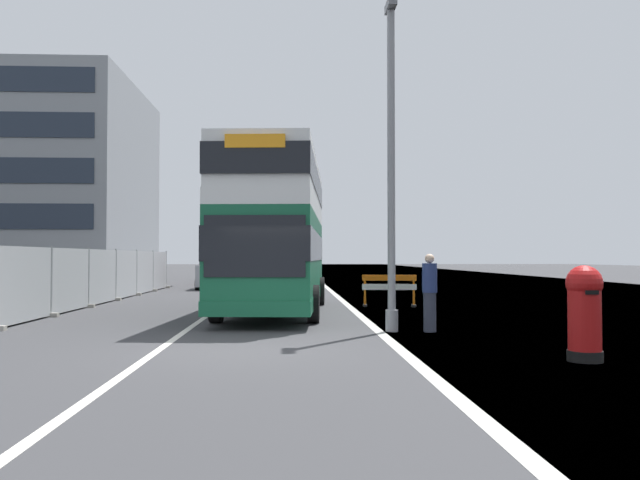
{
  "coord_description": "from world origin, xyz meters",
  "views": [
    {
      "loc": [
        0.9,
        -12.12,
        1.73
      ],
      "look_at": [
        1.71,
        5.42,
        2.2
      ],
      "focal_mm": 35.8,
      "sensor_mm": 36.0,
      "label": 1
    }
  ],
  "objects_px": {
    "roadworks_barrier": "(389,286)",
    "car_oncoming_near": "(218,271)",
    "pedestrian_at_kerb": "(430,292)",
    "double_decker_bus": "(277,232)",
    "lamppost_foreground": "(391,175)",
    "car_receding_mid": "(224,268)",
    "car_receding_far": "(233,267)",
    "car_far_side": "(277,265)",
    "red_pillar_postbox": "(584,309)"
  },
  "relations": [
    {
      "from": "roadworks_barrier",
      "to": "car_oncoming_near",
      "type": "xyz_separation_m",
      "value": [
        -7.39,
        12.82,
        0.26
      ]
    },
    {
      "from": "car_receding_mid",
      "to": "car_far_side",
      "type": "height_order",
      "value": "car_far_side"
    },
    {
      "from": "double_decker_bus",
      "to": "car_oncoming_near",
      "type": "bearing_deg",
      "value": 103.51
    },
    {
      "from": "double_decker_bus",
      "to": "red_pillar_postbox",
      "type": "distance_m",
      "value": 11.22
    },
    {
      "from": "roadworks_barrier",
      "to": "pedestrian_at_kerb",
      "type": "distance_m",
      "value": 7.4
    },
    {
      "from": "double_decker_bus",
      "to": "red_pillar_postbox",
      "type": "height_order",
      "value": "double_decker_bus"
    },
    {
      "from": "double_decker_bus",
      "to": "roadworks_barrier",
      "type": "relative_size",
      "value": 5.89
    },
    {
      "from": "car_far_side",
      "to": "car_receding_far",
      "type": "bearing_deg",
      "value": -116.95
    },
    {
      "from": "pedestrian_at_kerb",
      "to": "car_receding_far",
      "type": "bearing_deg",
      "value": 102.73
    },
    {
      "from": "double_decker_bus",
      "to": "car_oncoming_near",
      "type": "xyz_separation_m",
      "value": [
        -3.53,
        14.71,
        -1.56
      ]
    },
    {
      "from": "car_receding_mid",
      "to": "car_far_side",
      "type": "bearing_deg",
      "value": 76.29
    },
    {
      "from": "red_pillar_postbox",
      "to": "roadworks_barrier",
      "type": "distance_m",
      "value": 11.72
    },
    {
      "from": "car_receding_mid",
      "to": "car_far_side",
      "type": "distance_m",
      "value": 13.27
    },
    {
      "from": "lamppost_foreground",
      "to": "car_far_side",
      "type": "relative_size",
      "value": 1.71
    },
    {
      "from": "car_receding_mid",
      "to": "car_receding_far",
      "type": "height_order",
      "value": "car_receding_mid"
    },
    {
      "from": "red_pillar_postbox",
      "to": "car_oncoming_near",
      "type": "distance_m",
      "value": 26.01
    },
    {
      "from": "car_receding_far",
      "to": "car_far_side",
      "type": "bearing_deg",
      "value": 63.05
    },
    {
      "from": "red_pillar_postbox",
      "to": "car_receding_mid",
      "type": "bearing_deg",
      "value": 106.69
    },
    {
      "from": "double_decker_bus",
      "to": "lamppost_foreground",
      "type": "distance_m",
      "value": 6.16
    },
    {
      "from": "car_oncoming_near",
      "to": "pedestrian_at_kerb",
      "type": "xyz_separation_m",
      "value": [
        7.18,
        -20.22,
        -0.05
      ]
    },
    {
      "from": "red_pillar_postbox",
      "to": "car_receding_mid",
      "type": "relative_size",
      "value": 0.4
    },
    {
      "from": "roadworks_barrier",
      "to": "car_oncoming_near",
      "type": "height_order",
      "value": "car_oncoming_near"
    },
    {
      "from": "car_receding_mid",
      "to": "car_receding_far",
      "type": "bearing_deg",
      "value": 89.77
    },
    {
      "from": "red_pillar_postbox",
      "to": "roadworks_barrier",
      "type": "xyz_separation_m",
      "value": [
        -1.46,
        11.63,
        -0.17
      ]
    },
    {
      "from": "car_oncoming_near",
      "to": "pedestrian_at_kerb",
      "type": "bearing_deg",
      "value": -70.44
    },
    {
      "from": "car_oncoming_near",
      "to": "car_far_side",
      "type": "bearing_deg",
      "value": 81.59
    },
    {
      "from": "car_oncoming_near",
      "to": "car_far_side",
      "type": "height_order",
      "value": "car_far_side"
    },
    {
      "from": "pedestrian_at_kerb",
      "to": "double_decker_bus",
      "type": "bearing_deg",
      "value": 123.53
    },
    {
      "from": "lamppost_foreground",
      "to": "roadworks_barrier",
      "type": "height_order",
      "value": "lamppost_foreground"
    },
    {
      "from": "car_receding_mid",
      "to": "pedestrian_at_kerb",
      "type": "bearing_deg",
      "value": -74.11
    },
    {
      "from": "car_receding_mid",
      "to": "car_receding_far",
      "type": "distance_m",
      "value": 6.76
    },
    {
      "from": "car_receding_mid",
      "to": "pedestrian_at_kerb",
      "type": "xyz_separation_m",
      "value": [
        7.51,
        -26.38,
        -0.11
      ]
    },
    {
      "from": "pedestrian_at_kerb",
      "to": "car_oncoming_near",
      "type": "bearing_deg",
      "value": 109.56
    },
    {
      "from": "roadworks_barrier",
      "to": "car_far_side",
      "type": "relative_size",
      "value": 0.41
    },
    {
      "from": "red_pillar_postbox",
      "to": "pedestrian_at_kerb",
      "type": "height_order",
      "value": "pedestrian_at_kerb"
    },
    {
      "from": "lamppost_foreground",
      "to": "car_receding_mid",
      "type": "bearing_deg",
      "value": 104.2
    },
    {
      "from": "red_pillar_postbox",
      "to": "car_receding_far",
      "type": "relative_size",
      "value": 0.41
    },
    {
      "from": "roadworks_barrier",
      "to": "car_receding_far",
      "type": "bearing_deg",
      "value": 106.63
    },
    {
      "from": "roadworks_barrier",
      "to": "pedestrian_at_kerb",
      "type": "bearing_deg",
      "value": -91.62
    },
    {
      "from": "car_oncoming_near",
      "to": "pedestrian_at_kerb",
      "type": "relative_size",
      "value": 2.36
    },
    {
      "from": "roadworks_barrier",
      "to": "car_oncoming_near",
      "type": "relative_size",
      "value": 0.44
    },
    {
      "from": "car_oncoming_near",
      "to": "car_far_side",
      "type": "relative_size",
      "value": 0.94
    },
    {
      "from": "double_decker_bus",
      "to": "pedestrian_at_kerb",
      "type": "height_order",
      "value": "double_decker_bus"
    },
    {
      "from": "car_oncoming_near",
      "to": "car_receding_mid",
      "type": "xyz_separation_m",
      "value": [
        -0.33,
        6.16,
        0.06
      ]
    },
    {
      "from": "car_receding_far",
      "to": "car_receding_mid",
      "type": "bearing_deg",
      "value": -90.23
    },
    {
      "from": "lamppost_foreground",
      "to": "car_receding_mid",
      "type": "xyz_separation_m",
      "value": [
        -6.64,
        26.26,
        -2.63
      ]
    },
    {
      "from": "roadworks_barrier",
      "to": "pedestrian_at_kerb",
      "type": "relative_size",
      "value": 1.04
    },
    {
      "from": "red_pillar_postbox",
      "to": "car_far_side",
      "type": "bearing_deg",
      "value": 97.9
    },
    {
      "from": "car_receding_mid",
      "to": "roadworks_barrier",
      "type": "bearing_deg",
      "value": -67.87
    },
    {
      "from": "car_receding_far",
      "to": "car_far_side",
      "type": "xyz_separation_m",
      "value": [
        3.12,
        6.13,
        0.03
      ]
    }
  ]
}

